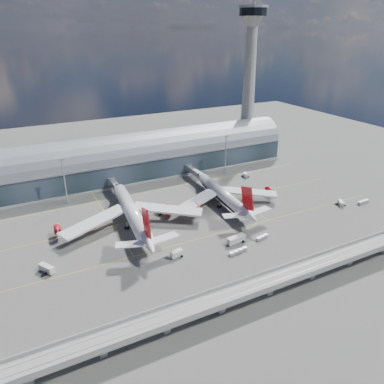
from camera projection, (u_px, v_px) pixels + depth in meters
name	position (u px, v px, depth m)	size (l,w,h in m)	color
ground	(197.00, 227.00, 178.86)	(500.00, 500.00, 0.00)	#474744
taxi_lines	(177.00, 209.00, 196.84)	(200.00, 80.12, 0.01)	gold
terminal	(140.00, 158.00, 237.75)	(200.00, 30.00, 28.00)	#202E36
control_tower	(249.00, 84.00, 261.22)	(19.00, 19.00, 103.00)	gray
guideway	(270.00, 282.00, 131.97)	(220.00, 8.50, 7.20)	gray
floodlight_mast_left	(65.00, 180.00, 197.18)	(3.00, 0.70, 25.70)	gray
floodlight_mast_right	(226.00, 154.00, 239.07)	(3.00, 0.70, 25.70)	gray
airliner_left	(132.00, 214.00, 177.30)	(71.43, 75.10, 22.87)	white
airliner_right	(223.00, 196.00, 199.14)	(63.53, 66.42, 21.06)	white
jet_bridge_left	(117.00, 187.00, 210.38)	(4.40, 28.00, 7.25)	gray
jet_bridge_right	(198.00, 174.00, 230.01)	(4.40, 32.00, 7.25)	gray
service_truck_0	(47.00, 268.00, 145.57)	(5.65, 7.43, 2.99)	beige
service_truck_1	(177.00, 254.00, 155.09)	(5.54, 3.21, 3.04)	beige
service_truck_2	(236.00, 239.00, 165.29)	(9.30, 3.73, 3.28)	beige
service_truck_3	(341.00, 203.00, 200.35)	(4.37, 5.47, 2.51)	beige
service_truck_4	(245.00, 175.00, 238.47)	(3.72, 5.03, 2.65)	beige
service_truck_5	(161.00, 210.00, 191.95)	(5.31, 7.00, 3.18)	beige
cargo_train_0	(262.00, 238.00, 168.51)	(6.97, 2.75, 1.52)	gray
cargo_train_1	(238.00, 252.00, 157.93)	(9.60, 2.69, 1.58)	gray
cargo_train_2	(363.00, 202.00, 202.58)	(7.66, 1.90, 1.70)	gray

